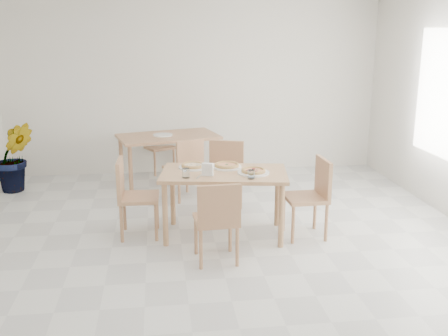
{
  "coord_description": "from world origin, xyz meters",
  "views": [
    {
      "loc": [
        -0.59,
        -4.92,
        2.29
      ],
      "look_at": [
        0.13,
        0.64,
        0.79
      ],
      "focal_mm": 42.0,
      "sensor_mm": 36.0,
      "label": 1
    }
  ],
  "objects": [
    {
      "name": "pizza_margherita",
      "position": [
        0.18,
        0.82,
        0.78
      ],
      "size": [
        0.33,
        0.33,
        0.03
      ],
      "rotation": [
        0.0,
        0.0,
        0.2
      ],
      "color": "#EDB76F",
      "rests_on": "plate_margherita"
    },
    {
      "name": "tumbler_b",
      "position": [
        -0.31,
        0.46,
        0.8
      ],
      "size": [
        0.08,
        0.08,
        0.1
      ],
      "primitive_type": "cylinder",
      "color": "white",
      "rests_on": "main_table"
    },
    {
      "name": "main_table",
      "position": [
        0.13,
        0.64,
        0.66
      ],
      "size": [
        1.49,
        1.0,
        0.75
      ],
      "rotation": [
        0.0,
        0.0,
        -0.16
      ],
      "color": "tan",
      "rests_on": "ground"
    },
    {
      "name": "chair_south",
      "position": [
        -0.04,
        -0.1,
        0.5
      ],
      "size": [
        0.45,
        0.45,
        0.86
      ],
      "rotation": [
        0.0,
        0.0,
        3.2
      ],
      "color": "tan",
      "rests_on": "ground"
    },
    {
      "name": "second_table",
      "position": [
        -0.44,
        2.8,
        0.66
      ],
      "size": [
        1.61,
        1.16,
        0.75
      ],
      "rotation": [
        0.0,
        0.0,
        0.25
      ],
      "color": "tan",
      "rests_on": "ground"
    },
    {
      "name": "potted_plant",
      "position": [
        -2.65,
        2.71,
        0.5
      ],
      "size": [
        0.67,
        0.6,
        1.01
      ],
      "primitive_type": "imported",
      "rotation": [
        0.0,
        0.0,
        0.33
      ],
      "color": "#226A1F",
      "rests_on": "ground"
    },
    {
      "name": "chair_back_s",
      "position": [
        -0.22,
        2.01,
        0.5
      ],
      "size": [
        0.58,
        0.58,
        0.86
      ],
      "rotation": [
        0.0,
        0.0,
        3.66
      ],
      "color": "tan",
      "rests_on": "ground"
    },
    {
      "name": "chair_east",
      "position": [
        1.11,
        0.5,
        0.52
      ],
      "size": [
        0.46,
        0.46,
        0.9
      ],
      "rotation": [
        0.0,
        0.0,
        -1.53
      ],
      "color": "tan",
      "rests_on": "ground"
    },
    {
      "name": "chair_back_n",
      "position": [
        -0.62,
        3.55,
        0.48
      ],
      "size": [
        0.56,
        0.56,
        0.83
      ],
      "rotation": [
        0.0,
        0.0,
        0.51
      ],
      "color": "tan",
      "rests_on": "ground"
    },
    {
      "name": "napkin_holder",
      "position": [
        -0.07,
        0.48,
        0.82
      ],
      "size": [
        0.14,
        0.1,
        0.15
      ],
      "rotation": [
        0.0,
        0.0,
        -0.3
      ],
      "color": "silver",
      "rests_on": "main_table"
    },
    {
      "name": "plate_empty",
      "position": [
        -0.52,
        2.79,
        0.76
      ],
      "size": [
        0.29,
        0.29,
        0.02
      ],
      "primitive_type": "cylinder",
      "color": "white",
      "rests_on": "second_table"
    },
    {
      "name": "plate_pepperoni",
      "position": [
        0.44,
        0.54,
        0.76
      ],
      "size": [
        0.35,
        0.35,
        0.02
      ],
      "primitive_type": "cylinder",
      "color": "white",
      "rests_on": "main_table"
    },
    {
      "name": "fork_a",
      "position": [
        -0.17,
        0.47,
        0.75
      ],
      "size": [
        0.08,
        0.18,
        0.01
      ],
      "primitive_type": "cube",
      "rotation": [
        0.0,
        0.0,
        -0.35
      ],
      "color": "silver",
      "rests_on": "main_table"
    },
    {
      "name": "fork_b",
      "position": [
        -0.03,
        0.6,
        0.75
      ],
      "size": [
        0.07,
        0.19,
        0.01
      ],
      "primitive_type": "cube",
      "rotation": [
        0.0,
        0.0,
        0.26
      ],
      "color": "silver",
      "rests_on": "main_table"
    },
    {
      "name": "pizza_pepperoni",
      "position": [
        0.44,
        0.54,
        0.78
      ],
      "size": [
        0.34,
        0.34,
        0.03
      ],
      "rotation": [
        0.0,
        0.0,
        -0.33
      ],
      "color": "#EDB76F",
      "rests_on": "plate_pepperoni"
    },
    {
      "name": "plate_margherita",
      "position": [
        0.18,
        0.82,
        0.76
      ],
      "size": [
        0.34,
        0.34,
        0.02
      ],
      "primitive_type": "cylinder",
      "color": "white",
      "rests_on": "main_table"
    },
    {
      "name": "chair_north",
      "position": [
        0.24,
        1.47,
        0.53
      ],
      "size": [
        0.56,
        0.56,
        0.91
      ],
      "rotation": [
        0.0,
        0.0,
        -0.32
      ],
      "color": "tan",
      "rests_on": "ground"
    },
    {
      "name": "chair_west",
      "position": [
        -0.91,
        0.76,
        0.52
      ],
      "size": [
        0.45,
        0.45,
        0.89
      ],
      "rotation": [
        0.0,
        0.0,
        1.54
      ],
      "color": "tan",
      "rests_on": "ground"
    },
    {
      "name": "plate_mushroom",
      "position": [
        -0.2,
        0.85,
        0.76
      ],
      "size": [
        0.33,
        0.33,
        0.02
      ],
      "primitive_type": "cylinder",
      "color": "white",
      "rests_on": "main_table"
    },
    {
      "name": "tumbler_a",
      "position": [
        0.38,
        0.33,
        0.8
      ],
      "size": [
        0.07,
        0.07,
        0.1
      ],
      "primitive_type": "cylinder",
      "color": "white",
      "rests_on": "main_table"
    },
    {
      "name": "pizza_mushroom",
      "position": [
        -0.2,
        0.85,
        0.78
      ],
      "size": [
        0.29,
        0.29,
        0.03
      ],
      "rotation": [
        0.0,
        0.0,
        0.06
      ],
      "color": "#EDB76F",
      "rests_on": "plate_mushroom"
    }
  ]
}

